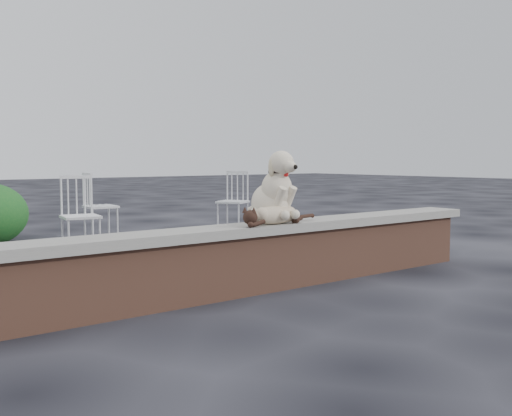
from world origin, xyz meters
TOP-DOWN VIEW (x-y plane):
  - ground at (0.00, 0.00)m, footprint 60.00×60.00m
  - brick_wall at (0.00, 0.00)m, footprint 6.00×0.30m
  - capstone at (0.00, 0.00)m, footprint 6.20×0.40m
  - dog at (0.57, 0.05)m, footprint 0.45×0.58m
  - cat at (0.49, -0.10)m, footprint 1.07×0.32m
  - chair_e at (0.81, 4.17)m, footprint 0.61×0.61m
  - chair_b at (-0.02, 2.88)m, footprint 0.65×0.65m
  - chair_d at (2.87, 3.77)m, footprint 0.76×0.76m

SIDE VIEW (x-z plane):
  - ground at x=0.00m, z-range 0.00..0.00m
  - brick_wall at x=0.00m, z-range 0.00..0.50m
  - chair_e at x=0.81m, z-range 0.00..0.94m
  - chair_b at x=-0.02m, z-range 0.00..0.94m
  - chair_d at x=2.87m, z-range 0.00..0.94m
  - capstone at x=0.00m, z-range 0.50..0.58m
  - cat at x=0.49m, z-range 0.58..0.76m
  - dog at x=0.57m, z-range 0.58..1.22m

